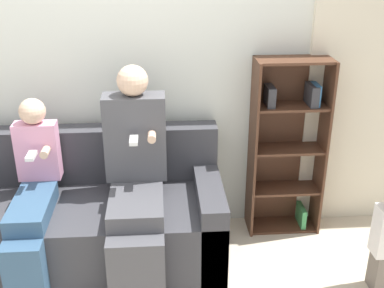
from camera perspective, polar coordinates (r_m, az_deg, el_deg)
name	(u,v)px	position (r m, az deg, el deg)	size (l,w,h in m)	color
back_wall	(102,60)	(3.35, -10.66, 9.78)	(10.00, 0.06, 2.55)	silver
curtain_panel	(366,90)	(3.65, 19.91, 6.05)	(0.86, 0.04, 2.08)	beige
couch	(89,220)	(3.34, -12.12, -8.81)	(1.77, 0.81, 0.85)	#38383D
adult_seated	(136,174)	(3.02, -6.71, -3.58)	(0.40, 0.75, 1.32)	#47474C
child_seated	(32,199)	(3.13, -18.41, -6.15)	(0.27, 0.76, 1.12)	#335170
bookshelf	(287,144)	(3.52, 11.22, 0.04)	(0.52, 0.25, 1.30)	#4C2D1E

